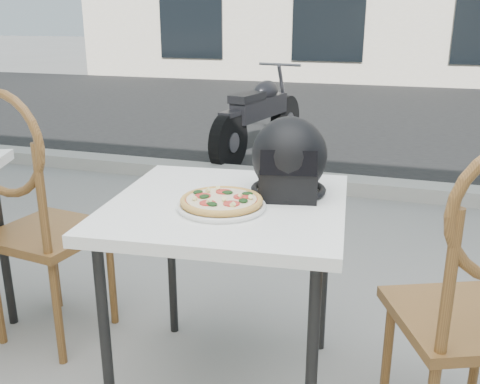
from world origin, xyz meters
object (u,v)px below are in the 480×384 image
(cafe_chair_side, at_px, (31,208))
(pizza, at_px, (221,200))
(motorcycle, at_px, (260,118))
(cafe_table_main, at_px, (228,219))
(plate, at_px, (222,206))
(helmet, at_px, (289,161))

(cafe_chair_side, bearing_deg, pizza, 179.07)
(pizza, relative_size, motorcycle, 0.19)
(cafe_table_main, distance_m, plate, 0.12)
(cafe_table_main, distance_m, helmet, 0.31)
(cafe_table_main, relative_size, helmet, 2.69)
(pizza, relative_size, cafe_chair_side, 0.31)
(helmet, xyz_separation_m, motorcycle, (-1.12, 3.54, -0.50))
(cafe_table_main, height_order, helmet, helmet)
(cafe_table_main, xyz_separation_m, plate, (0.01, -0.08, 0.08))
(plate, distance_m, helmet, 0.32)
(cafe_table_main, relative_size, plate, 2.41)
(pizza, height_order, helmet, helmet)
(cafe_table_main, bearing_deg, motorcycle, 104.21)
(pizza, bearing_deg, cafe_chair_side, 171.90)
(cafe_table_main, height_order, cafe_chair_side, cafe_chair_side)
(plate, relative_size, cafe_chair_side, 0.33)
(plate, distance_m, cafe_chair_side, 0.92)
(cafe_table_main, xyz_separation_m, helmet, (0.19, 0.15, 0.20))
(cafe_chair_side, distance_m, motorcycle, 3.65)
(motorcycle, bearing_deg, cafe_table_main, -65.21)
(cafe_table_main, distance_m, cafe_chair_side, 0.90)
(cafe_chair_side, bearing_deg, motorcycle, -82.18)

